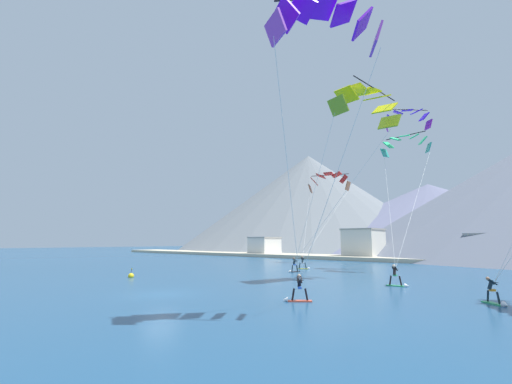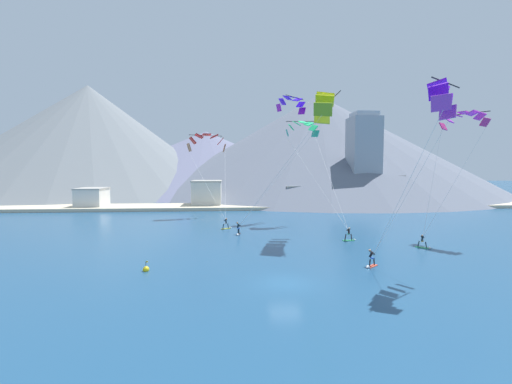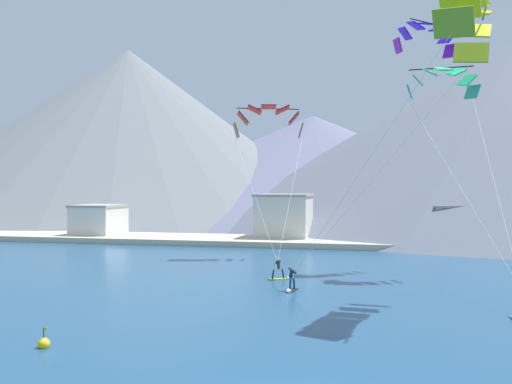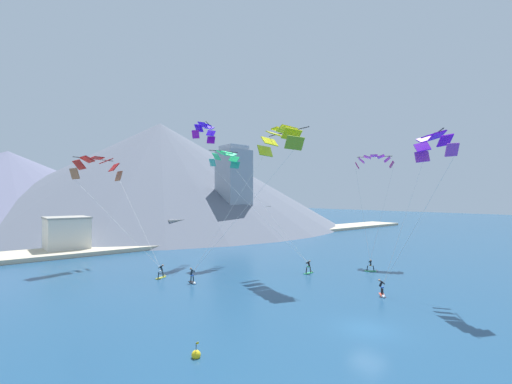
{
  "view_description": "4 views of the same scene",
  "coord_description": "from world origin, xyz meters",
  "px_view_note": "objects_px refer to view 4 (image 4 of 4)",
  "views": [
    {
      "loc": [
        21.01,
        -13.63,
        3.59
      ],
      "look_at": [
        -2.87,
        12.82,
        8.74
      ],
      "focal_mm": 24.0,
      "sensor_mm": 36.0,
      "label": 1
    },
    {
      "loc": [
        -4.25,
        -26.29,
        9.16
      ],
      "look_at": [
        -1.54,
        11.25,
        6.46
      ],
      "focal_mm": 24.0,
      "sensor_mm": 36.0,
      "label": 2
    },
    {
      "loc": [
        3.16,
        -18.5,
        7.23
      ],
      "look_at": [
        -3.78,
        11.27,
        6.89
      ],
      "focal_mm": 40.0,
      "sensor_mm": 36.0,
      "label": 3
    },
    {
      "loc": [
        -22.14,
        -14.26,
        9.66
      ],
      "look_at": [
        2.86,
        16.33,
        10.23
      ],
      "focal_mm": 24.0,
      "sensor_mm": 36.0,
      "label": 4
    }
  ],
  "objects_px": {
    "race_marker_buoy": "(196,355)",
    "parafoil_kite_far_left": "(226,158)",
    "kitesurfer_far_right": "(162,273)",
    "parafoil_kite_distant_high_outer": "(205,130)",
    "kitesurfer_near_lead": "(382,291)",
    "parafoil_kite_near_trail": "(280,138)",
    "parafoil_kite_near_lead": "(433,144)",
    "parafoil_kite_mid_center": "(374,161)",
    "parafoil_kite_far_right": "(97,166)",
    "kitesurfer_mid_center": "(372,268)",
    "kitesurfer_far_left": "(310,269)",
    "kitesurfer_near_trail": "(193,278)"
  },
  "relations": [
    {
      "from": "kitesurfer_mid_center",
      "to": "parafoil_kite_mid_center",
      "type": "distance_m",
      "value": 16.62
    },
    {
      "from": "kitesurfer_far_left",
      "to": "parafoil_kite_mid_center",
      "type": "bearing_deg",
      "value": -2.75
    },
    {
      "from": "kitesurfer_far_right",
      "to": "parafoil_kite_near_lead",
      "type": "bearing_deg",
      "value": -53.33
    },
    {
      "from": "kitesurfer_near_lead",
      "to": "parafoil_kite_near_trail",
      "type": "height_order",
      "value": "parafoil_kite_near_trail"
    },
    {
      "from": "parafoil_kite_far_right",
      "to": "parafoil_kite_mid_center",
      "type": "bearing_deg",
      "value": -35.71
    },
    {
      "from": "race_marker_buoy",
      "to": "kitesurfer_mid_center",
      "type": "bearing_deg",
      "value": 12.53
    },
    {
      "from": "kitesurfer_near_trail",
      "to": "race_marker_buoy",
      "type": "relative_size",
      "value": 1.75
    },
    {
      "from": "parafoil_kite_mid_center",
      "to": "parafoil_kite_far_right",
      "type": "bearing_deg",
      "value": 144.29
    },
    {
      "from": "kitesurfer_far_left",
      "to": "parafoil_kite_distant_high_outer",
      "type": "height_order",
      "value": "parafoil_kite_distant_high_outer"
    },
    {
      "from": "parafoil_kite_distant_high_outer",
      "to": "kitesurfer_near_lead",
      "type": "bearing_deg",
      "value": -85.82
    },
    {
      "from": "parafoil_kite_far_right",
      "to": "race_marker_buoy",
      "type": "xyz_separation_m",
      "value": [
        -3.08,
        -34.14,
        -13.95
      ]
    },
    {
      "from": "parafoil_kite_near_trail",
      "to": "race_marker_buoy",
      "type": "distance_m",
      "value": 29.09
    },
    {
      "from": "parafoil_kite_near_trail",
      "to": "race_marker_buoy",
      "type": "height_order",
      "value": "parafoil_kite_near_trail"
    },
    {
      "from": "kitesurfer_near_trail",
      "to": "parafoil_kite_distant_high_outer",
      "type": "bearing_deg",
      "value": 54.5
    },
    {
      "from": "parafoil_kite_mid_center",
      "to": "parafoil_kite_far_left",
      "type": "xyz_separation_m",
      "value": [
        -17.04,
        14.68,
        0.44
      ]
    },
    {
      "from": "parafoil_kite_near_lead",
      "to": "parafoil_kite_mid_center",
      "type": "bearing_deg",
      "value": 49.56
    },
    {
      "from": "kitesurfer_near_lead",
      "to": "kitesurfer_near_trail",
      "type": "relative_size",
      "value": 0.94
    },
    {
      "from": "kitesurfer_near_trail",
      "to": "parafoil_kite_near_lead",
      "type": "height_order",
      "value": "parafoil_kite_near_lead"
    },
    {
      "from": "parafoil_kite_near_trail",
      "to": "race_marker_buoy",
      "type": "relative_size",
      "value": 16.78
    },
    {
      "from": "kitesurfer_near_lead",
      "to": "parafoil_kite_far_left",
      "type": "height_order",
      "value": "parafoil_kite_far_left"
    },
    {
      "from": "parafoil_kite_far_right",
      "to": "kitesurfer_mid_center",
      "type": "bearing_deg",
      "value": -46.23
    },
    {
      "from": "kitesurfer_far_right",
      "to": "parafoil_kite_distant_high_outer",
      "type": "relative_size",
      "value": 0.31
    },
    {
      "from": "parafoil_kite_distant_high_outer",
      "to": "race_marker_buoy",
      "type": "relative_size",
      "value": 5.58
    },
    {
      "from": "kitesurfer_near_trail",
      "to": "kitesurfer_far_right",
      "type": "relative_size",
      "value": 1.03
    },
    {
      "from": "parafoil_kite_near_lead",
      "to": "parafoil_kite_far_left",
      "type": "distance_m",
      "value": 28.8
    },
    {
      "from": "parafoil_kite_near_lead",
      "to": "parafoil_kite_far_right",
      "type": "distance_m",
      "value": 43.16
    },
    {
      "from": "kitesurfer_mid_center",
      "to": "kitesurfer_far_left",
      "type": "relative_size",
      "value": 0.9
    },
    {
      "from": "kitesurfer_near_lead",
      "to": "parafoil_kite_near_lead",
      "type": "height_order",
      "value": "parafoil_kite_near_lead"
    },
    {
      "from": "kitesurfer_near_lead",
      "to": "parafoil_kite_far_right",
      "type": "xyz_separation_m",
      "value": [
        -17.28,
        34.35,
        13.63
      ]
    },
    {
      "from": "kitesurfer_mid_center",
      "to": "race_marker_buoy",
      "type": "distance_m",
      "value": 30.22
    },
    {
      "from": "parafoil_kite_near_lead",
      "to": "parafoil_kite_far_right",
      "type": "bearing_deg",
      "value": 119.94
    },
    {
      "from": "kitesurfer_far_right",
      "to": "parafoil_kite_far_right",
      "type": "xyz_separation_m",
      "value": [
        -3.84,
        13.63,
        13.59
      ]
    },
    {
      "from": "kitesurfer_far_left",
      "to": "parafoil_kite_far_right",
      "type": "bearing_deg",
      "value": 129.85
    },
    {
      "from": "parafoil_kite_mid_center",
      "to": "race_marker_buoy",
      "type": "xyz_separation_m",
      "value": [
        -36.2,
        -10.33,
        -15.01
      ]
    },
    {
      "from": "kitesurfer_far_right",
      "to": "parafoil_kite_mid_center",
      "type": "xyz_separation_m",
      "value": [
        29.27,
        -10.18,
        14.65
      ]
    },
    {
      "from": "race_marker_buoy",
      "to": "parafoil_kite_far_left",
      "type": "bearing_deg",
      "value": 52.55
    },
    {
      "from": "parafoil_kite_near_lead",
      "to": "parafoil_kite_distant_high_outer",
      "type": "relative_size",
      "value": 2.6
    },
    {
      "from": "parafoil_kite_far_right",
      "to": "parafoil_kite_distant_high_outer",
      "type": "bearing_deg",
      "value": -17.03
    },
    {
      "from": "parafoil_kite_near_lead",
      "to": "race_marker_buoy",
      "type": "relative_size",
      "value": 14.49
    },
    {
      "from": "kitesurfer_near_trail",
      "to": "kitesurfer_mid_center",
      "type": "bearing_deg",
      "value": -23.99
    },
    {
      "from": "kitesurfer_near_trail",
      "to": "parafoil_kite_distant_high_outer",
      "type": "height_order",
      "value": "parafoil_kite_distant_high_outer"
    },
    {
      "from": "kitesurfer_near_trail",
      "to": "parafoil_kite_far_left",
      "type": "relative_size",
      "value": 0.12
    },
    {
      "from": "parafoil_kite_near_trail",
      "to": "parafoil_kite_far_right",
      "type": "distance_m",
      "value": 26.66
    },
    {
      "from": "kitesurfer_far_right",
      "to": "parafoil_kite_far_left",
      "type": "height_order",
      "value": "parafoil_kite_far_left"
    },
    {
      "from": "parafoil_kite_far_left",
      "to": "kitesurfer_far_left",
      "type": "bearing_deg",
      "value": -76.95
    },
    {
      "from": "kitesurfer_mid_center",
      "to": "kitesurfer_far_right",
      "type": "relative_size",
      "value": 0.93
    },
    {
      "from": "parafoil_kite_distant_high_outer",
      "to": "parafoil_kite_near_trail",
      "type": "bearing_deg",
      "value": -85.4
    },
    {
      "from": "parafoil_kite_near_trail",
      "to": "race_marker_buoy",
      "type": "xyz_separation_m",
      "value": [
        -19.49,
        -13.34,
        -16.99
      ]
    },
    {
      "from": "parafoil_kite_near_trail",
      "to": "kitesurfer_far_right",
      "type": "bearing_deg",
      "value": 150.31
    },
    {
      "from": "parafoil_kite_mid_center",
      "to": "parafoil_kite_distant_high_outer",
      "type": "distance_m",
      "value": 26.83
    }
  ]
}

